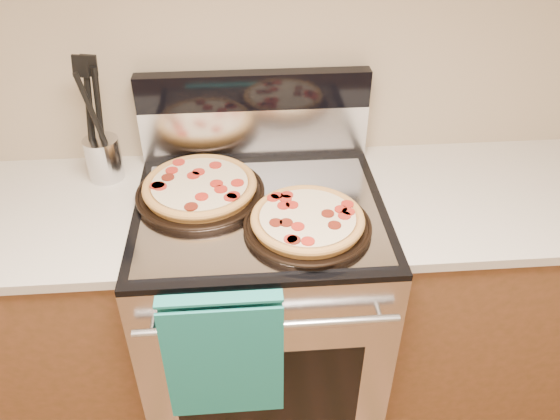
{
  "coord_description": "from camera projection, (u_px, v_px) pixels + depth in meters",
  "views": [
    {
      "loc": [
        -0.04,
        0.3,
        1.88
      ],
      "look_at": [
        0.05,
        1.55,
        0.97
      ],
      "focal_mm": 35.0,
      "sensor_mm": 36.0,
      "label": 1
    }
  ],
  "objects": [
    {
      "name": "wall_back",
      "position": [
        251.0,
        27.0,
        1.68
      ],
      "size": [
        4.0,
        0.0,
        4.0
      ],
      "primitive_type": "plane",
      "rotation": [
        1.57,
        0.0,
        0.0
      ],
      "color": "#C2AE8C",
      "rests_on": "ground"
    },
    {
      "name": "range_body",
      "position": [
        263.0,
        313.0,
        1.93
      ],
      "size": [
        0.76,
        0.68,
        0.9
      ],
      "primitive_type": "cube",
      "color": "#B7B7BC",
      "rests_on": "ground"
    },
    {
      "name": "oven_window",
      "position": [
        268.0,
        395.0,
        1.66
      ],
      "size": [
        0.56,
        0.01,
        0.4
      ],
      "primitive_type": "cube",
      "color": "black",
      "rests_on": "range_body"
    },
    {
      "name": "cooktop",
      "position": [
        260.0,
        209.0,
        1.66
      ],
      "size": [
        0.76,
        0.68,
        0.02
      ],
      "primitive_type": "cube",
      "color": "black",
      "rests_on": "range_body"
    },
    {
      "name": "backsplash_lower",
      "position": [
        255.0,
        131.0,
        1.85
      ],
      "size": [
        0.76,
        0.06,
        0.18
      ],
      "primitive_type": "cube",
      "color": "silver",
      "rests_on": "cooktop"
    },
    {
      "name": "backsplash_upper",
      "position": [
        254.0,
        90.0,
        1.76
      ],
      "size": [
        0.76,
        0.06,
        0.12
      ],
      "primitive_type": "cube",
      "color": "black",
      "rests_on": "backsplash_lower"
    },
    {
      "name": "oven_handle",
      "position": [
        268.0,
        326.0,
        1.42
      ],
      "size": [
        0.7,
        0.03,
        0.03
      ],
      "primitive_type": "cylinder",
      "rotation": [
        0.0,
        1.57,
        0.0
      ],
      "color": "silver",
      "rests_on": "range_body"
    },
    {
      "name": "dish_towel",
      "position": [
        224.0,
        354.0,
        1.48
      ],
      "size": [
        0.32,
        0.05,
        0.42
      ],
      "primitive_type": null,
      "color": "teal",
      "rests_on": "oven_handle"
    },
    {
      "name": "foil_sheet",
      "position": [
        260.0,
        211.0,
        1.63
      ],
      "size": [
        0.7,
        0.55,
        0.01
      ],
      "primitive_type": "cube",
      "color": "gray",
      "rests_on": "cooktop"
    },
    {
      "name": "cabinet_left",
      "position": [
        11.0,
        324.0,
        1.91
      ],
      "size": [
        1.0,
        0.62,
        0.88
      ],
      "primitive_type": "cube",
      "color": "brown",
      "rests_on": "ground"
    },
    {
      "name": "cabinet_right",
      "position": [
        499.0,
        296.0,
        2.02
      ],
      "size": [
        1.0,
        0.62,
        0.88
      ],
      "primitive_type": "cube",
      "color": "brown",
      "rests_on": "ground"
    },
    {
      "name": "countertop_right",
      "position": [
        533.0,
        194.0,
        1.75
      ],
      "size": [
        1.02,
        0.64,
        0.03
      ],
      "primitive_type": "cube",
      "color": "beige",
      "rests_on": "cabinet_right"
    },
    {
      "name": "pepperoni_pizza_back",
      "position": [
        200.0,
        188.0,
        1.67
      ],
      "size": [
        0.52,
        0.52,
        0.05
      ],
      "primitive_type": null,
      "rotation": [
        0.0,
        0.0,
        0.42
      ],
      "color": "#BD8339",
      "rests_on": "foil_sheet"
    },
    {
      "name": "pepperoni_pizza_front",
      "position": [
        308.0,
        222.0,
        1.54
      ],
      "size": [
        0.37,
        0.37,
        0.05
      ],
      "primitive_type": null,
      "rotation": [
        0.0,
        0.0,
        -0.04
      ],
      "color": "#BD8339",
      "rests_on": "foil_sheet"
    },
    {
      "name": "utensil_crock",
      "position": [
        104.0,
        159.0,
        1.77
      ],
      "size": [
        0.14,
        0.14,
        0.14
      ],
      "primitive_type": "cylinder",
      "rotation": [
        0.0,
        0.0,
        -0.23
      ],
      "color": "silver",
      "rests_on": "countertop_left"
    }
  ]
}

